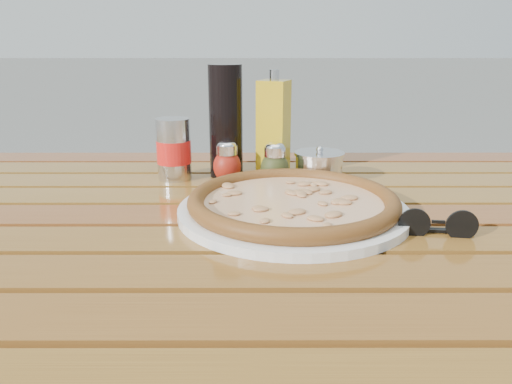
{
  "coord_description": "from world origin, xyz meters",
  "views": [
    {
      "loc": [
        -0.0,
        -0.75,
        1.01
      ],
      "look_at": [
        0.0,
        0.02,
        0.78
      ],
      "focal_mm": 35.0,
      "sensor_mm": 36.0,
      "label": 1
    }
  ],
  "objects_px": {
    "oregano_shaker": "(275,164)",
    "parmesan_tin": "(319,167)",
    "soda_can": "(174,150)",
    "pizza": "(293,201)",
    "dark_bottle": "(226,122)",
    "olive_oil_cruet": "(274,128)",
    "plate": "(293,211)",
    "table": "(256,258)",
    "pepper_shaker": "(227,162)",
    "sunglasses": "(437,225)"
  },
  "relations": [
    {
      "from": "pepper_shaker",
      "to": "oregano_shaker",
      "type": "relative_size",
      "value": 1.0
    },
    {
      "from": "table",
      "to": "pizza",
      "type": "relative_size",
      "value": 3.57
    },
    {
      "from": "plate",
      "to": "oregano_shaker",
      "type": "distance_m",
      "value": 0.18
    },
    {
      "from": "table",
      "to": "soda_can",
      "type": "height_order",
      "value": "soda_can"
    },
    {
      "from": "oregano_shaker",
      "to": "parmesan_tin",
      "type": "distance_m",
      "value": 0.09
    },
    {
      "from": "soda_can",
      "to": "table",
      "type": "bearing_deg",
      "value": -52.55
    },
    {
      "from": "dark_bottle",
      "to": "plate",
      "type": "bearing_deg",
      "value": -63.93
    },
    {
      "from": "dark_bottle",
      "to": "olive_oil_cruet",
      "type": "bearing_deg",
      "value": 1.26
    },
    {
      "from": "oregano_shaker",
      "to": "soda_can",
      "type": "relative_size",
      "value": 0.68
    },
    {
      "from": "soda_can",
      "to": "olive_oil_cruet",
      "type": "xyz_separation_m",
      "value": [
        0.2,
        0.03,
        0.04
      ]
    },
    {
      "from": "table",
      "to": "pepper_shaker",
      "type": "distance_m",
      "value": 0.23
    },
    {
      "from": "pizza",
      "to": "parmesan_tin",
      "type": "xyz_separation_m",
      "value": [
        0.06,
        0.19,
        0.01
      ]
    },
    {
      "from": "table",
      "to": "olive_oil_cruet",
      "type": "relative_size",
      "value": 6.67
    },
    {
      "from": "plate",
      "to": "parmesan_tin",
      "type": "bearing_deg",
      "value": 71.62
    },
    {
      "from": "plate",
      "to": "pepper_shaker",
      "type": "distance_m",
      "value": 0.23
    },
    {
      "from": "pepper_shaker",
      "to": "oregano_shaker",
      "type": "height_order",
      "value": "same"
    },
    {
      "from": "pepper_shaker",
      "to": "sunglasses",
      "type": "distance_m",
      "value": 0.42
    },
    {
      "from": "pepper_shaker",
      "to": "soda_can",
      "type": "relative_size",
      "value": 0.68
    },
    {
      "from": "pepper_shaker",
      "to": "parmesan_tin",
      "type": "xyz_separation_m",
      "value": [
        0.18,
        -0.0,
        -0.01
      ]
    },
    {
      "from": "table",
      "to": "pepper_shaker",
      "type": "relative_size",
      "value": 17.07
    },
    {
      "from": "pizza",
      "to": "table",
      "type": "bearing_deg",
      "value": 174.11
    },
    {
      "from": "plate",
      "to": "olive_oil_cruet",
      "type": "bearing_deg",
      "value": 95.41
    },
    {
      "from": "plate",
      "to": "pepper_shaker",
      "type": "height_order",
      "value": "pepper_shaker"
    },
    {
      "from": "pepper_shaker",
      "to": "parmesan_tin",
      "type": "distance_m",
      "value": 0.18
    },
    {
      "from": "olive_oil_cruet",
      "to": "sunglasses",
      "type": "bearing_deg",
      "value": -56.36
    },
    {
      "from": "plate",
      "to": "dark_bottle",
      "type": "relative_size",
      "value": 1.64
    },
    {
      "from": "table",
      "to": "pepper_shaker",
      "type": "xyz_separation_m",
      "value": [
        -0.06,
        0.19,
        0.11
      ]
    },
    {
      "from": "dark_bottle",
      "to": "olive_oil_cruet",
      "type": "relative_size",
      "value": 1.05
    },
    {
      "from": "table",
      "to": "dark_bottle",
      "type": "relative_size",
      "value": 6.36
    },
    {
      "from": "soda_can",
      "to": "oregano_shaker",
      "type": "bearing_deg",
      "value": -10.1
    },
    {
      "from": "plate",
      "to": "pizza",
      "type": "xyz_separation_m",
      "value": [
        0.0,
        0.0,
        0.02
      ]
    },
    {
      "from": "pepper_shaker",
      "to": "oregano_shaker",
      "type": "xyz_separation_m",
      "value": [
        0.09,
        -0.02,
        0.0
      ]
    },
    {
      "from": "oregano_shaker",
      "to": "dark_bottle",
      "type": "height_order",
      "value": "dark_bottle"
    },
    {
      "from": "table",
      "to": "parmesan_tin",
      "type": "relative_size",
      "value": 12.67
    },
    {
      "from": "parmesan_tin",
      "to": "table",
      "type": "bearing_deg",
      "value": -123.23
    },
    {
      "from": "plate",
      "to": "dark_bottle",
      "type": "xyz_separation_m",
      "value": [
        -0.12,
        0.24,
        0.1
      ]
    },
    {
      "from": "sunglasses",
      "to": "pepper_shaker",
      "type": "bearing_deg",
      "value": 144.75
    },
    {
      "from": "plate",
      "to": "oregano_shaker",
      "type": "height_order",
      "value": "oregano_shaker"
    },
    {
      "from": "pizza",
      "to": "olive_oil_cruet",
      "type": "xyz_separation_m",
      "value": [
        -0.02,
        0.24,
        0.07
      ]
    },
    {
      "from": "oregano_shaker",
      "to": "soda_can",
      "type": "xyz_separation_m",
      "value": [
        -0.2,
        0.03,
        0.02
      ]
    },
    {
      "from": "plate",
      "to": "pepper_shaker",
      "type": "bearing_deg",
      "value": 120.04
    },
    {
      "from": "sunglasses",
      "to": "table",
      "type": "bearing_deg",
      "value": 167.1
    },
    {
      "from": "plate",
      "to": "parmesan_tin",
      "type": "xyz_separation_m",
      "value": [
        0.06,
        0.19,
        0.02
      ]
    },
    {
      "from": "pepper_shaker",
      "to": "sunglasses",
      "type": "xyz_separation_m",
      "value": [
        0.31,
        -0.28,
        -0.02
      ]
    },
    {
      "from": "plate",
      "to": "dark_bottle",
      "type": "distance_m",
      "value": 0.29
    },
    {
      "from": "parmesan_tin",
      "to": "sunglasses",
      "type": "distance_m",
      "value": 0.31
    },
    {
      "from": "soda_can",
      "to": "pizza",
      "type": "bearing_deg",
      "value": -44.61
    },
    {
      "from": "soda_can",
      "to": "parmesan_tin",
      "type": "distance_m",
      "value": 0.28
    },
    {
      "from": "table",
      "to": "olive_oil_cruet",
      "type": "height_order",
      "value": "olive_oil_cruet"
    },
    {
      "from": "dark_bottle",
      "to": "oregano_shaker",
      "type": "bearing_deg",
      "value": -31.96
    }
  ]
}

